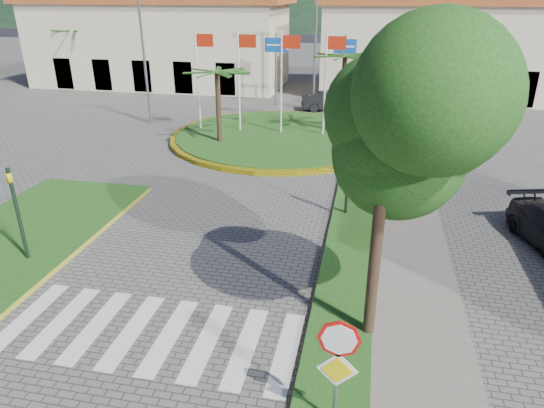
% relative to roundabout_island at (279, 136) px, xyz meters
% --- Properties ---
extents(crosswalk, '(8.00, 3.00, 0.01)m').
position_rel_roundabout_island_xyz_m(crosswalk, '(-0.00, -18.00, -0.16)').
color(crosswalk, silver).
rests_on(crosswalk, ground).
extents(roundabout_island, '(12.70, 12.70, 6.00)m').
position_rel_roundabout_island_xyz_m(roundabout_island, '(0.00, 0.00, 0.00)').
color(roundabout_island, yellow).
rests_on(roundabout_island, ground).
extents(stop_sign, '(0.80, 0.11, 2.65)m').
position_rel_roundabout_island_xyz_m(stop_sign, '(4.90, -20.04, 1.62)').
color(stop_sign, slate).
rests_on(stop_sign, ground).
extents(deciduous_tree, '(3.60, 3.60, 6.80)m').
position_rel_roundabout_island_xyz_m(deciduous_tree, '(5.50, -17.00, 5.01)').
color(deciduous_tree, black).
rests_on(deciduous_tree, ground).
extents(traffic_light_left, '(0.15, 0.18, 3.20)m').
position_rel_roundabout_island_xyz_m(traffic_light_left, '(-5.20, -15.50, 1.77)').
color(traffic_light_left, black).
rests_on(traffic_light_left, ground).
extents(traffic_light_right, '(0.15, 0.18, 3.20)m').
position_rel_roundabout_island_xyz_m(traffic_light_right, '(4.50, -10.00, 1.77)').
color(traffic_light_right, black).
rests_on(traffic_light_right, ground).
extents(traffic_light_far, '(0.18, 0.15, 3.20)m').
position_rel_roundabout_island_xyz_m(traffic_light_far, '(8.00, 4.00, 1.77)').
color(traffic_light_far, black).
rests_on(traffic_light_far, ground).
extents(direction_sign_west, '(1.60, 0.14, 5.20)m').
position_rel_roundabout_island_xyz_m(direction_sign_west, '(-2.00, 8.97, 3.36)').
color(direction_sign_west, slate).
rests_on(direction_sign_west, ground).
extents(direction_sign_east, '(1.60, 0.14, 5.20)m').
position_rel_roundabout_island_xyz_m(direction_sign_east, '(3.00, 8.97, 3.36)').
color(direction_sign_east, slate).
rests_on(direction_sign_east, ground).
extents(street_lamp_centre, '(4.80, 0.16, 8.00)m').
position_rel_roundabout_island_xyz_m(street_lamp_centre, '(1.00, 8.00, 4.33)').
color(street_lamp_centre, slate).
rests_on(street_lamp_centre, ground).
extents(street_lamp_west, '(4.80, 0.16, 8.00)m').
position_rel_roundabout_island_xyz_m(street_lamp_west, '(-9.00, 2.00, 4.33)').
color(street_lamp_west, slate).
rests_on(street_lamp_west, ground).
extents(building_left, '(23.32, 9.54, 8.05)m').
position_rel_roundabout_island_xyz_m(building_left, '(-14.00, 16.00, 3.73)').
color(building_left, beige).
rests_on(building_left, ground).
extents(building_right, '(19.08, 9.54, 8.05)m').
position_rel_roundabout_island_xyz_m(building_right, '(10.00, 16.00, 3.73)').
color(building_right, beige).
rests_on(building_right, ground).
extents(white_van, '(5.06, 3.83, 1.28)m').
position_rel_roundabout_island_xyz_m(white_van, '(-6.04, 14.56, 0.47)').
color(white_van, silver).
rests_on(white_van, ground).
extents(car_dark_a, '(3.95, 2.84, 1.25)m').
position_rel_roundabout_island_xyz_m(car_dark_a, '(-4.79, 13.87, 0.46)').
color(car_dark_a, black).
rests_on(car_dark_a, ground).
extents(car_dark_b, '(4.25, 2.34, 1.33)m').
position_rel_roundabout_island_xyz_m(car_dark_b, '(2.16, 8.12, 0.49)').
color(car_dark_b, black).
rests_on(car_dark_b, ground).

